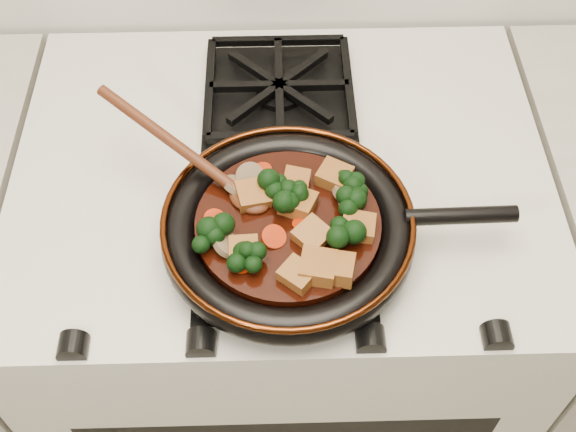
{
  "coord_description": "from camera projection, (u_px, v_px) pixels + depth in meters",
  "views": [
    {
      "loc": [
        -0.01,
        1.02,
        1.67
      ],
      "look_at": [
        0.01,
        1.55,
        0.97
      ],
      "focal_mm": 45.0,
      "sensor_mm": 36.0,
      "label": 1
    }
  ],
  "objects": [
    {
      "name": "burner_grate_back",
      "position": [
        279.0,
        90.0,
        1.1
      ],
      "size": [
        0.23,
        0.23,
        0.03
      ],
      "primitive_type": null,
      "color": "black",
      "rests_on": "stove"
    },
    {
      "name": "tofu_cube_1",
      "position": [
        244.0,
        253.0,
        0.85
      ],
      "size": [
        0.04,
        0.04,
        0.02
      ],
      "primitive_type": "cube",
      "rotation": [
        -0.0,
        -0.0,
        1.62
      ],
      "color": "brown",
      "rests_on": "braising_sauce"
    },
    {
      "name": "broccoli_floret_4",
      "position": [
        343.0,
        234.0,
        0.86
      ],
      "size": [
        0.07,
        0.07,
        0.06
      ],
      "primitive_type": null,
      "rotation": [
        -0.07,
        -0.05,
        1.78
      ],
      "color": "black",
      "rests_on": "braising_sauce"
    },
    {
      "name": "broccoli_floret_6",
      "position": [
        248.0,
        258.0,
        0.84
      ],
      "size": [
        0.08,
        0.08,
        0.06
      ],
      "primitive_type": null,
      "rotation": [
        0.17,
        0.01,
        0.6
      ],
      "color": "black",
      "rests_on": "braising_sauce"
    },
    {
      "name": "tofu_cube_7",
      "position": [
        336.0,
        269.0,
        0.84
      ],
      "size": [
        0.05,
        0.05,
        0.03
      ],
      "primitive_type": "cube",
      "rotation": [
        0.09,
        0.04,
        2.92
      ],
      "color": "brown",
      "rests_on": "braising_sauce"
    },
    {
      "name": "carrot_coin_5",
      "position": [
        243.0,
        263.0,
        0.85
      ],
      "size": [
        0.03,
        0.03,
        0.02
      ],
      "primitive_type": "cylinder",
      "rotation": [
        -0.11,
        -0.34,
        0.0
      ],
      "color": "#AC2304",
      "rests_on": "braising_sauce"
    },
    {
      "name": "stove",
      "position": [
        283.0,
        320.0,
        1.38
      ],
      "size": [
        0.76,
        0.6,
        0.9
      ],
      "primitive_type": "cube",
      "color": "beige",
      "rests_on": "ground"
    },
    {
      "name": "mushroom_slice_1",
      "position": [
        352.0,
        203.0,
        0.9
      ],
      "size": [
        0.05,
        0.05,
        0.03
      ],
      "primitive_type": "cylinder",
      "rotation": [
        0.74,
        0.0,
        0.94
      ],
      "color": "brown",
      "rests_on": "braising_sauce"
    },
    {
      "name": "tofu_cube_3",
      "position": [
        253.0,
        196.0,
        0.9
      ],
      "size": [
        0.05,
        0.05,
        0.03
      ],
      "primitive_type": "cube",
      "rotation": [
        0.09,
        -0.1,
        1.81
      ],
      "color": "brown",
      "rests_on": "braising_sauce"
    },
    {
      "name": "mushroom_slice_4",
      "position": [
        227.0,
        245.0,
        0.86
      ],
      "size": [
        0.04,
        0.04,
        0.03
      ],
      "primitive_type": "cylinder",
      "rotation": [
        0.58,
        0.0,
        1.79
      ],
      "color": "brown",
      "rests_on": "braising_sauce"
    },
    {
      "name": "broccoli_floret_3",
      "position": [
        354.0,
        205.0,
        0.89
      ],
      "size": [
        0.07,
        0.06,
        0.07
      ],
      "primitive_type": null,
      "rotation": [
        -0.18,
        0.05,
        1.52
      ],
      "color": "black",
      "rests_on": "braising_sauce"
    },
    {
      "name": "broccoli_floret_1",
      "position": [
        352.0,
        186.0,
        0.91
      ],
      "size": [
        0.08,
        0.08,
        0.07
      ],
      "primitive_type": null,
      "rotation": [
        0.15,
        0.25,
        1.19
      ],
      "color": "black",
      "rests_on": "braising_sauce"
    },
    {
      "name": "carrot_coin_4",
      "position": [
        215.0,
        220.0,
        0.88
      ],
      "size": [
        0.03,
        0.03,
        0.02
      ],
      "primitive_type": "cylinder",
      "rotation": [
        0.18,
        0.32,
        0.0
      ],
      "color": "#AC2304",
      "rests_on": "braising_sauce"
    },
    {
      "name": "broccoli_floret_5",
      "position": [
        213.0,
        238.0,
        0.86
      ],
      "size": [
        0.07,
        0.08,
        0.07
      ],
      "primitive_type": null,
      "rotation": [
        -0.1,
        -0.21,
        1.76
      ],
      "color": "black",
      "rests_on": "braising_sauce"
    },
    {
      "name": "broccoli_floret_2",
      "position": [
        291.0,
        200.0,
        0.9
      ],
      "size": [
        0.08,
        0.07,
        0.07
      ],
      "primitive_type": null,
      "rotation": [
        -0.22,
        -0.22,
        0.23
      ],
      "color": "black",
      "rests_on": "braising_sauce"
    },
    {
      "name": "burner_grate_front",
      "position": [
        283.0,
        241.0,
        0.93
      ],
      "size": [
        0.23,
        0.23,
        0.03
      ],
      "primitive_type": null,
      "color": "black",
      "rests_on": "stove"
    },
    {
      "name": "tofu_cube_0",
      "position": [
        312.0,
        236.0,
        0.87
      ],
      "size": [
        0.05,
        0.06,
        0.03
      ],
      "primitive_type": "cube",
      "rotation": [
        -0.08,
        -0.1,
        2.35
      ],
      "color": "brown",
      "rests_on": "braising_sauce"
    },
    {
      "name": "carrot_coin_1",
      "position": [
        255.0,
        199.0,
        0.9
      ],
      "size": [
        0.03,
        0.03,
        0.02
      ],
      "primitive_type": "cylinder",
      "rotation": [
        -0.12,
        0.22,
        0.0
      ],
      "color": "#AC2304",
      "rests_on": "braising_sauce"
    },
    {
      "name": "skillet",
      "position": [
        290.0,
        228.0,
        0.9
      ],
      "size": [
        0.44,
        0.32,
        0.05
      ],
      "rotation": [
        0.0,
        0.0,
        0.02
      ],
      "color": "black",
      "rests_on": "burner_grate_front"
    },
    {
      "name": "tofu_cube_6",
      "position": [
        358.0,
        227.0,
        0.87
      ],
      "size": [
        0.05,
        0.04,
        0.02
      ],
      "primitive_type": "cube",
      "rotation": [
        0.08,
        0.02,
        1.39
      ],
      "color": "brown",
      "rests_on": "braising_sauce"
    },
    {
      "name": "tofu_cube_9",
      "position": [
        334.0,
        176.0,
        0.92
      ],
      "size": [
        0.05,
        0.05,
        0.02
      ],
      "primitive_type": "cube",
      "rotation": [
        0.01,
        -0.05,
        2.65
      ],
      "color": "brown",
      "rests_on": "braising_sauce"
    },
    {
      "name": "tofu_cube_5",
      "position": [
        296.0,
        183.0,
        0.92
      ],
      "size": [
        0.04,
        0.04,
        0.03
      ],
      "primitive_type": "cube",
      "rotation": [
        0.11,
        -0.04,
        1.39
      ],
      "color": "brown",
      "rests_on": "braising_sauce"
    },
    {
      "name": "wooden_spoon",
      "position": [
        205.0,
        167.0,
        0.91
      ],
      "size": [
        0.14,
        0.11,
        0.25
      ],
      "rotation": [
        0.0,
        0.0,
        2.51
      ],
      "color": "#4C2210",
      "rests_on": "braising_sauce"
    },
    {
      "name": "mushroom_slice_2",
      "position": [
        237.0,
        186.0,
        0.91
      ],
      "size": [
        0.05,
        0.05,
        0.03
      ],
      "primitive_type": "cylinder",
      "rotation": [
        0.55,
        0.0,
        2.2
      ],
      "color": "brown",
      "rests_on": "braising_sauce"
    },
    {
      "name": "tofu_cube_8",
      "position": [
        318.0,
        267.0,
        0.84
      ],
      "size": [
        0.05,
        0.05,
        0.03
      ],
      "primitive_type": "cube",
      "rotation": [
        0.03,
        0.06,
        1.38
      ],
      "color": "brown",
      "rests_on": "braising_sauce"
    },
    {
      "name": "carrot_coin_2",
      "position": [
        303.0,
        224.0,
        0.88
      ],
      "size": [
        0.03,
        0.03,
        0.02
      ],
      "primitive_type": "cylinder",
      "rotation": [
        -0.26,
        -0.23,
        0.0
      ],
      "color": "#AC2304",
      "rests_on": "braising_sauce"
    },
    {
      "name": "carrot_coin_0",
      "position": [
        262.0,
        172.0,
        0.93
      ],
      "size": [
        0.03,
        0.03,
        0.02
      ],
      "primitive_type": "cylinder",
      "rotation": [
        0.07,
        -0.24,
        0.0
      ],
      "color": "#AC2304",
      "rests_on": "braising_sauce"
    },
    {
      "name": "mushroom_slice_3",
      "position": [
        250.0,
        176.0,
        0.92
      ],
      "size": [
        0.04,
        0.04,
        0.03
      ],
      "primitive_type": "cylinder",
      "rotation": [
        0.7,
        0.0,
        0.12
      ],
      "color": "brown",
      "rests_on": "braising_sauce"
    },
    {
      "name": "mushroom_slice_0",
      "position": [
        347.0,
        194.0,
        0.91
      ],
      "size": [
        0.05,
        0.05,
        0.02
      ],
      "primitive_type": "cylinder",
      "rotation": [
        0.48,
        0.0,
        2.0
      ],
      "color": "brown",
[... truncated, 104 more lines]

